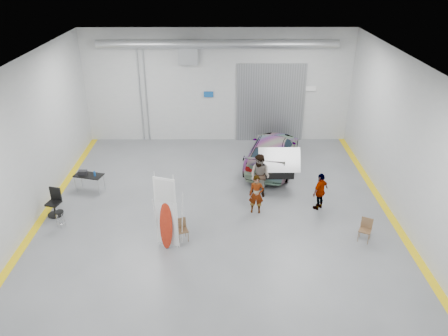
{
  "coord_description": "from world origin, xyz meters",
  "views": [
    {
      "loc": [
        0.2,
        -14.41,
        9.37
      ],
      "look_at": [
        0.28,
        1.4,
        1.5
      ],
      "focal_mm": 35.0,
      "sensor_mm": 36.0,
      "label": 1
    }
  ],
  "objects_px": {
    "work_table": "(87,175)",
    "office_chair": "(54,204)",
    "surfboard_display": "(168,219)",
    "folding_chair_near": "(182,234)",
    "folding_chair_far": "(364,234)",
    "person_c": "(320,191)",
    "person_a": "(256,194)",
    "sedan_car": "(272,151)",
    "shop_stool": "(60,219)",
    "person_b": "(260,176)"
  },
  "relations": [
    {
      "from": "person_a",
      "to": "shop_stool",
      "type": "xyz_separation_m",
      "value": [
        -7.44,
        -1.01,
        -0.47
      ]
    },
    {
      "from": "person_a",
      "to": "office_chair",
      "type": "xyz_separation_m",
      "value": [
        -7.94,
        -0.14,
        -0.32
      ]
    },
    {
      "from": "sedan_car",
      "to": "folding_chair_far",
      "type": "bearing_deg",
      "value": 128.32
    },
    {
      "from": "person_c",
      "to": "office_chair",
      "type": "relative_size",
      "value": 1.42
    },
    {
      "from": "sedan_car",
      "to": "person_a",
      "type": "height_order",
      "value": "person_a"
    },
    {
      "from": "work_table",
      "to": "office_chair",
      "type": "height_order",
      "value": "office_chair"
    },
    {
      "from": "sedan_car",
      "to": "office_chair",
      "type": "height_order",
      "value": "sedan_car"
    },
    {
      "from": "person_a",
      "to": "person_b",
      "type": "bearing_deg",
      "value": 85.06
    },
    {
      "from": "surfboard_display",
      "to": "folding_chair_near",
      "type": "relative_size",
      "value": 3.49
    },
    {
      "from": "sedan_car",
      "to": "person_b",
      "type": "bearing_deg",
      "value": 88.93
    },
    {
      "from": "surfboard_display",
      "to": "shop_stool",
      "type": "height_order",
      "value": "surfboard_display"
    },
    {
      "from": "person_b",
      "to": "person_c",
      "type": "distance_m",
      "value": 2.57
    },
    {
      "from": "sedan_car",
      "to": "shop_stool",
      "type": "bearing_deg",
      "value": 46.57
    },
    {
      "from": "folding_chair_far",
      "to": "person_c",
      "type": "bearing_deg",
      "value": 146.03
    },
    {
      "from": "sedan_car",
      "to": "shop_stool",
      "type": "relative_size",
      "value": 7.76
    },
    {
      "from": "person_a",
      "to": "folding_chair_far",
      "type": "relative_size",
      "value": 1.88
    },
    {
      "from": "folding_chair_far",
      "to": "folding_chair_near",
      "type": "bearing_deg",
      "value": -152.64
    },
    {
      "from": "folding_chair_near",
      "to": "shop_stool",
      "type": "xyz_separation_m",
      "value": [
        -4.66,
        0.89,
        0.08
      ]
    },
    {
      "from": "folding_chair_near",
      "to": "office_chair",
      "type": "xyz_separation_m",
      "value": [
        -5.16,
        1.76,
        0.23
      ]
    },
    {
      "from": "folding_chair_near",
      "to": "work_table",
      "type": "bearing_deg",
      "value": 119.28
    },
    {
      "from": "sedan_car",
      "to": "person_a",
      "type": "distance_m",
      "value": 4.38
    },
    {
      "from": "sedan_car",
      "to": "work_table",
      "type": "bearing_deg",
      "value": 31.5
    },
    {
      "from": "surfboard_display",
      "to": "folding_chair_far",
      "type": "height_order",
      "value": "surfboard_display"
    },
    {
      "from": "person_a",
      "to": "work_table",
      "type": "relative_size",
      "value": 1.21
    },
    {
      "from": "person_c",
      "to": "surfboard_display",
      "type": "height_order",
      "value": "surfboard_display"
    },
    {
      "from": "person_c",
      "to": "folding_chair_near",
      "type": "relative_size",
      "value": 1.9
    },
    {
      "from": "folding_chair_near",
      "to": "folding_chair_far",
      "type": "relative_size",
      "value": 0.97
    },
    {
      "from": "folding_chair_near",
      "to": "work_table",
      "type": "relative_size",
      "value": 0.63
    },
    {
      "from": "person_a",
      "to": "office_chair",
      "type": "relative_size",
      "value": 1.45
    },
    {
      "from": "office_chair",
      "to": "person_c",
      "type": "bearing_deg",
      "value": 16.7
    },
    {
      "from": "surfboard_display",
      "to": "office_chair",
      "type": "distance_m",
      "value": 5.26
    },
    {
      "from": "sedan_car",
      "to": "person_b",
      "type": "distance_m",
      "value": 3.04
    },
    {
      "from": "person_c",
      "to": "folding_chair_near",
      "type": "height_order",
      "value": "person_c"
    },
    {
      "from": "sedan_car",
      "to": "folding_chair_near",
      "type": "xyz_separation_m",
      "value": [
        -3.85,
        -6.14,
        -0.5
      ]
    },
    {
      "from": "person_a",
      "to": "folding_chair_near",
      "type": "relative_size",
      "value": 1.93
    },
    {
      "from": "sedan_car",
      "to": "shop_stool",
      "type": "xyz_separation_m",
      "value": [
        -8.51,
        -5.25,
        -0.42
      ]
    },
    {
      "from": "sedan_car",
      "to": "person_c",
      "type": "height_order",
      "value": "person_c"
    },
    {
      "from": "person_a",
      "to": "work_table",
      "type": "xyz_separation_m",
      "value": [
        -7.15,
        1.8,
        -0.04
      ]
    },
    {
      "from": "work_table",
      "to": "person_a",
      "type": "bearing_deg",
      "value": -14.1
    },
    {
      "from": "person_a",
      "to": "person_c",
      "type": "distance_m",
      "value": 2.58
    },
    {
      "from": "person_a",
      "to": "folding_chair_near",
      "type": "distance_m",
      "value": 3.41
    },
    {
      "from": "person_b",
      "to": "office_chair",
      "type": "xyz_separation_m",
      "value": [
        -8.18,
        -1.47,
        -0.46
      ]
    },
    {
      "from": "person_a",
      "to": "sedan_car",
      "type": "bearing_deg",
      "value": 81.03
    },
    {
      "from": "work_table",
      "to": "shop_stool",
      "type": "bearing_deg",
      "value": -95.92
    },
    {
      "from": "shop_stool",
      "to": "sedan_car",
      "type": "bearing_deg",
      "value": 31.69
    },
    {
      "from": "person_b",
      "to": "sedan_car",
      "type": "bearing_deg",
      "value": 110.39
    },
    {
      "from": "person_b",
      "to": "shop_stool",
      "type": "distance_m",
      "value": 8.05
    },
    {
      "from": "person_c",
      "to": "surfboard_display",
      "type": "xyz_separation_m",
      "value": [
        -5.76,
        -2.57,
        0.39
      ]
    },
    {
      "from": "person_c",
      "to": "work_table",
      "type": "distance_m",
      "value": 9.84
    },
    {
      "from": "person_a",
      "to": "office_chair",
      "type": "bearing_deg",
      "value": -173.83
    }
  ]
}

